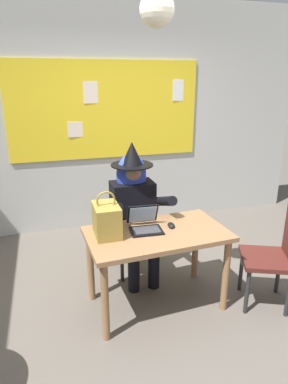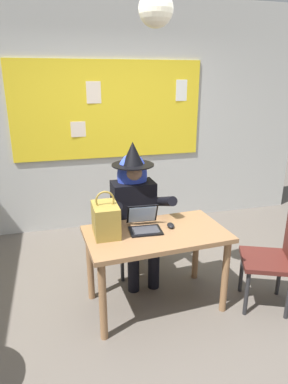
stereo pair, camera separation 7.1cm
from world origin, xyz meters
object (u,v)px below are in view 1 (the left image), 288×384
at_px(laptop, 145,224).
at_px(chair_extra_corner, 277,252).
at_px(computer_mouse, 171,225).
at_px(handbag, 107,220).
at_px(chair_at_desk, 131,223).
at_px(desk_main, 157,243).
at_px(person_costumed, 134,203).

height_order(laptop, chair_extra_corner, chair_extra_corner).
height_order(computer_mouse, handbag, handbag).
distance_m(computer_mouse, chair_extra_corner, 0.94).
xyz_separation_m(laptop, computer_mouse, (0.23, -0.03, -0.03)).
bearing_deg(chair_extra_corner, computer_mouse, 1.46).
xyz_separation_m(chair_at_desk, handbag, (-0.36, -0.62, 0.35)).
xyz_separation_m(desk_main, person_costumed, (-0.05, 0.57, 0.17)).
relative_size(desk_main, laptop, 4.06).
bearing_deg(desk_main, handbag, 170.61).
bearing_deg(laptop, chair_extra_corner, -15.39).
bearing_deg(handbag, laptop, 2.98).
distance_m(person_costumed, computer_mouse, 0.55).
xyz_separation_m(person_costumed, chair_extra_corner, (1.05, -0.85, -0.26)).
bearing_deg(computer_mouse, chair_at_desk, 115.80).
bearing_deg(person_costumed, computer_mouse, 19.96).
distance_m(desk_main, laptop, 0.19).
height_order(handbag, chair_extra_corner, handbag).
bearing_deg(desk_main, person_costumed, 94.69).
relative_size(desk_main, person_costumed, 0.89).
bearing_deg(desk_main, chair_extra_corner, -15.79).
distance_m(person_costumed, chair_extra_corner, 1.37).
relative_size(laptop, handbag, 0.79).
bearing_deg(laptop, person_costumed, 89.28).
xyz_separation_m(person_costumed, computer_mouse, (0.19, -0.51, -0.05)).
bearing_deg(chair_at_desk, chair_extra_corner, 45.36).
bearing_deg(handbag, chair_extra_corner, -13.96).
height_order(desk_main, chair_extra_corner, chair_extra_corner).
distance_m(handbag, chair_extra_corner, 1.49).
bearing_deg(chair_at_desk, person_costumed, -0.13).
height_order(chair_at_desk, computer_mouse, chair_at_desk).
bearing_deg(chair_at_desk, handbag, -31.89).
bearing_deg(handbag, computer_mouse, -0.91).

